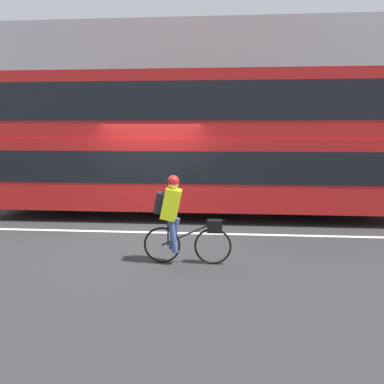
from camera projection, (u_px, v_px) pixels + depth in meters
ground_plane at (144, 235)px, 8.48m from camera, size 80.00×80.00×0.00m
road_center_line at (146, 232)px, 8.71m from camera, size 50.00×0.14×0.01m
sidewalk_curb at (176, 190)px, 14.36m from camera, size 60.00×2.08×0.11m
building_facade at (179, 105)px, 14.99m from camera, size 60.00×0.30×6.63m
bus at (194, 139)px, 10.22m from camera, size 10.81×2.53×3.79m
cyclist_on_bike at (178, 216)px, 6.56m from camera, size 1.57×0.32×1.59m
trash_bin at (345, 178)px, 13.67m from camera, size 0.56×0.56×1.01m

